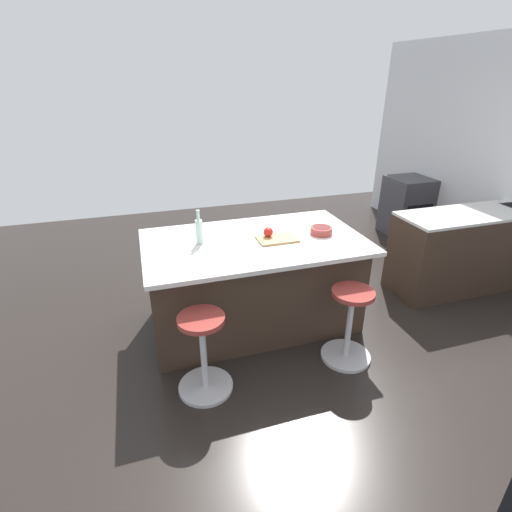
% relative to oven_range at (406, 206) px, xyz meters
% --- Properties ---
extents(ground_plane, '(7.78, 7.78, 0.00)m').
position_rel_oven_range_xyz_m(ground_plane, '(2.64, 1.63, -0.45)').
color(ground_plane, black).
extents(sink_cabinet, '(2.57, 0.60, 1.21)m').
position_rel_oven_range_xyz_m(sink_cabinet, '(-0.00, 1.63, 0.02)').
color(sink_cabinet, '#38281E').
rests_on(sink_cabinet, ground_plane).
extents(oven_range, '(0.60, 0.61, 0.90)m').
position_rel_oven_range_xyz_m(oven_range, '(0.00, 0.00, 0.00)').
color(oven_range, '#38383D').
rests_on(oven_range, ground_plane).
extents(kitchen_island, '(2.02, 1.18, 0.93)m').
position_rel_oven_range_xyz_m(kitchen_island, '(3.00, 1.63, 0.02)').
color(kitchen_island, '#38281E').
rests_on(kitchen_island, ground_plane).
extents(stool_by_window, '(0.44, 0.44, 0.69)m').
position_rel_oven_range_xyz_m(stool_by_window, '(2.36, 2.40, -0.12)').
color(stool_by_window, '#B7B7BC').
rests_on(stool_by_window, ground_plane).
extents(stool_middle, '(0.44, 0.44, 0.69)m').
position_rel_oven_range_xyz_m(stool_middle, '(3.63, 2.40, -0.12)').
color(stool_middle, '#B7B7BC').
rests_on(stool_middle, ground_plane).
extents(cutting_board, '(0.36, 0.24, 0.02)m').
position_rel_oven_range_xyz_m(cutting_board, '(2.80, 1.74, 0.50)').
color(cutting_board, tan).
rests_on(cutting_board, kitchen_island).
extents(apple_red, '(0.09, 0.09, 0.09)m').
position_rel_oven_range_xyz_m(apple_red, '(2.86, 1.68, 0.55)').
color(apple_red, red).
rests_on(apple_red, cutting_board).
extents(water_bottle, '(0.06, 0.06, 0.31)m').
position_rel_oven_range_xyz_m(water_bottle, '(3.49, 1.61, 0.61)').
color(water_bottle, silver).
rests_on(water_bottle, kitchen_island).
extents(fruit_bowl, '(0.21, 0.21, 0.07)m').
position_rel_oven_range_xyz_m(fruit_bowl, '(2.35, 1.73, 0.53)').
color(fruit_bowl, '#993833').
rests_on(fruit_bowl, kitchen_island).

